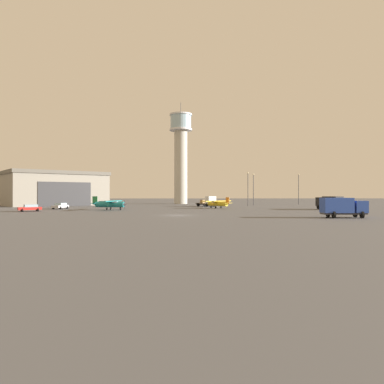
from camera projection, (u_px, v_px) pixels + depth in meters
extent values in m
plane|color=#545456|center=(178.00, 215.00, 57.33)|extent=(400.00, 400.00, 0.00)
cylinder|color=#B2AD9E|center=(181.00, 167.00, 121.78)|extent=(4.46, 4.46, 25.06)
cylinder|color=silver|center=(181.00, 130.00, 121.83)|extent=(7.70, 7.70, 0.60)
cylinder|color=#99B7C6|center=(181.00, 122.00, 121.85)|extent=(7.08, 7.08, 4.57)
cylinder|color=silver|center=(181.00, 115.00, 121.86)|extent=(7.70, 7.70, 0.50)
cylinder|color=#38383D|center=(181.00, 108.00, 121.87)|extent=(0.16, 0.16, 4.00)
cube|color=gray|center=(55.00, 190.00, 106.16)|extent=(31.75, 29.74, 8.98)
cube|color=#625C52|center=(55.00, 174.00, 106.18)|extent=(32.59, 30.57, 1.00)
cube|color=#38383A|center=(65.00, 194.00, 99.34)|extent=(11.93, 8.85, 6.73)
cylinder|color=gold|center=(218.00, 204.00, 84.44)|extent=(4.55, 4.86, 1.11)
cone|color=#38383D|center=(209.00, 204.00, 86.59)|extent=(1.11, 1.11, 0.77)
cube|color=#38383D|center=(209.00, 204.00, 86.59)|extent=(0.10, 0.10, 1.69)
cube|color=gold|center=(217.00, 201.00, 84.64)|extent=(7.50, 6.98, 0.18)
cylinder|color=orange|center=(221.00, 202.00, 85.63)|extent=(0.70, 0.64, 1.21)
cylinder|color=orange|center=(213.00, 203.00, 83.64)|extent=(0.70, 0.64, 1.21)
cube|color=#99B7C6|center=(214.00, 202.00, 85.21)|extent=(1.31, 1.32, 0.62)
cone|color=gold|center=(227.00, 204.00, 82.29)|extent=(1.45, 1.48, 0.83)
cube|color=orange|center=(227.00, 201.00, 82.30)|extent=(0.74, 0.80, 1.52)
cube|color=gold|center=(227.00, 203.00, 82.29)|extent=(2.52, 2.39, 0.09)
cylinder|color=black|center=(211.00, 207.00, 85.98)|extent=(0.49, 0.47, 0.53)
cylinder|color=black|center=(221.00, 207.00, 84.99)|extent=(0.49, 0.47, 0.53)
cylinder|color=black|center=(216.00, 207.00, 83.63)|extent=(0.49, 0.47, 0.53)
cylinder|color=teal|center=(110.00, 204.00, 75.68)|extent=(6.25, 2.24, 1.22)
cone|color=#38383D|center=(125.00, 204.00, 75.23)|extent=(1.02, 0.99, 0.85)
cube|color=#38383D|center=(125.00, 204.00, 75.23)|extent=(0.07, 0.11, 1.87)
cube|color=teal|center=(111.00, 201.00, 75.64)|extent=(3.12, 9.94, 0.20)
cylinder|color=#287A42|center=(108.00, 203.00, 74.08)|extent=(0.24, 0.97, 1.33)
cylinder|color=#287A42|center=(114.00, 203.00, 77.20)|extent=(0.24, 0.97, 1.33)
cube|color=#99B7C6|center=(115.00, 203.00, 75.52)|extent=(1.23, 1.14, 0.69)
cone|color=teal|center=(95.00, 204.00, 76.13)|extent=(1.51, 1.13, 0.91)
cube|color=#287A42|center=(95.00, 200.00, 76.13)|extent=(1.09, 0.30, 1.67)
cube|color=teal|center=(95.00, 203.00, 76.13)|extent=(1.37, 3.06, 0.10)
cylinder|color=black|center=(120.00, 209.00, 75.35)|extent=(0.26, 0.61, 0.59)
cylinder|color=black|center=(107.00, 209.00, 74.63)|extent=(0.26, 0.61, 0.59)
cylinder|color=black|center=(111.00, 208.00, 76.77)|extent=(0.26, 0.61, 0.59)
cube|color=#38383D|center=(329.00, 207.00, 78.06)|extent=(4.00, 6.08, 0.24)
cube|color=black|center=(322.00, 202.00, 79.96)|extent=(2.82, 2.42, 1.93)
cube|color=#99B7C6|center=(320.00, 200.00, 80.64)|extent=(1.90, 0.86, 0.96)
cube|color=black|center=(333.00, 201.00, 77.19)|extent=(3.69, 4.49, 2.14)
cylinder|color=black|center=(319.00, 207.00, 79.45)|extent=(1.03, 0.64, 1.00)
cylinder|color=black|center=(326.00, 207.00, 80.35)|extent=(1.03, 0.64, 1.00)
cylinder|color=black|center=(332.00, 208.00, 76.03)|extent=(1.03, 0.64, 1.00)
cylinder|color=black|center=(339.00, 207.00, 76.93)|extent=(1.03, 0.64, 1.00)
cube|color=#38383D|center=(344.00, 214.00, 51.39)|extent=(6.25, 1.84, 0.24)
cube|color=#2847A8|center=(359.00, 207.00, 51.45)|extent=(1.76, 2.26, 1.73)
cube|color=#99B7C6|center=(364.00, 204.00, 51.48)|extent=(0.09, 1.91, 0.86)
cube|color=#2847A8|center=(337.00, 205.00, 51.37)|extent=(4.21, 2.27, 2.15)
cylinder|color=black|center=(355.00, 214.00, 52.46)|extent=(0.28, 1.00, 1.00)
cylinder|color=black|center=(362.00, 215.00, 50.43)|extent=(0.28, 1.00, 1.00)
cylinder|color=black|center=(328.00, 214.00, 52.35)|extent=(0.28, 1.00, 1.00)
cylinder|color=black|center=(334.00, 215.00, 50.33)|extent=(0.28, 1.00, 1.00)
cube|color=#38383D|center=(206.00, 204.00, 96.43)|extent=(5.00, 6.12, 0.24)
cube|color=white|center=(211.00, 200.00, 94.67)|extent=(3.00, 2.78, 2.05)
cube|color=#99B7C6|center=(212.00, 199.00, 94.03)|extent=(1.80, 1.24, 1.02)
cube|color=brown|center=(203.00, 203.00, 97.24)|extent=(4.31, 4.74, 0.16)
cube|color=#997547|center=(202.00, 201.00, 97.57)|extent=(1.41, 1.41, 0.90)
cylinder|color=black|center=(214.00, 205.00, 95.36)|extent=(0.98, 0.78, 1.00)
cylinder|color=black|center=(207.00, 205.00, 94.06)|extent=(0.98, 0.78, 1.00)
cylinder|color=black|center=(205.00, 204.00, 98.55)|extent=(0.98, 0.78, 1.00)
cylinder|color=black|center=(198.00, 205.00, 97.25)|extent=(0.98, 0.78, 1.00)
cube|color=red|center=(30.00, 208.00, 69.54)|extent=(4.51, 3.71, 0.55)
cube|color=#99B7C6|center=(31.00, 206.00, 69.66)|extent=(2.84, 2.58, 0.50)
cylinder|color=black|center=(22.00, 210.00, 68.10)|extent=(0.49, 0.64, 0.64)
cylinder|color=black|center=(21.00, 210.00, 69.44)|extent=(0.49, 0.64, 0.64)
cylinder|color=black|center=(38.00, 210.00, 69.64)|extent=(0.49, 0.64, 0.64)
cylinder|color=black|center=(37.00, 210.00, 70.98)|extent=(0.49, 0.64, 0.64)
cube|color=#B7BABF|center=(60.00, 206.00, 80.67)|extent=(2.70, 4.76, 0.55)
cube|color=#99B7C6|center=(61.00, 204.00, 80.89)|extent=(2.09, 2.79, 0.50)
cylinder|color=black|center=(60.00, 208.00, 79.06)|extent=(0.66, 0.31, 0.64)
cylinder|color=black|center=(53.00, 208.00, 79.36)|extent=(0.66, 0.31, 0.64)
cylinder|color=black|center=(67.00, 207.00, 81.97)|extent=(0.66, 0.31, 0.64)
cylinder|color=black|center=(61.00, 207.00, 82.27)|extent=(0.66, 0.31, 0.64)
cylinder|color=#38383D|center=(299.00, 190.00, 113.29)|extent=(0.18, 0.18, 9.43)
sphere|color=#F9E5B2|center=(299.00, 174.00, 113.31)|extent=(0.44, 0.44, 0.44)
cylinder|color=#38383D|center=(253.00, 190.00, 105.12)|extent=(0.18, 0.18, 8.96)
sphere|color=#F9E5B2|center=(253.00, 174.00, 105.15)|extent=(0.44, 0.44, 0.44)
cylinder|color=#38383D|center=(248.00, 190.00, 99.32)|extent=(0.18, 0.18, 9.07)
sphere|color=#F9E5B2|center=(248.00, 173.00, 99.35)|extent=(0.44, 0.44, 0.44)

